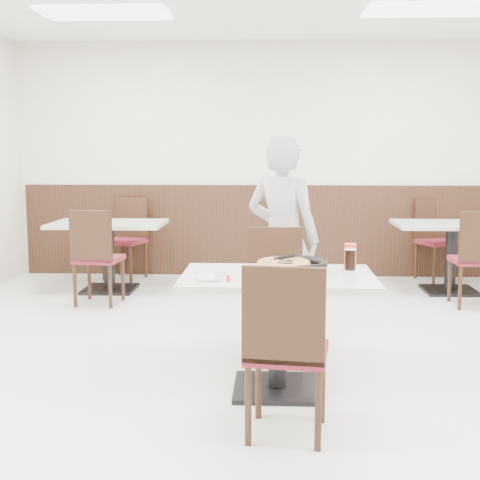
{
  "coord_description": "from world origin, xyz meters",
  "views": [
    {
      "loc": [
        0.07,
        -4.56,
        1.53
      ],
      "look_at": [
        -0.14,
        -0.3,
        0.95
      ],
      "focal_mm": 50.0,
      "sensor_mm": 36.0,
      "label": 1
    }
  ],
  "objects_px": {
    "red_cup": "(350,256)",
    "bg_table_right": "(451,258)",
    "pizza_pan": "(295,267)",
    "chair_far": "(276,295)",
    "main_table": "(278,333)",
    "bg_chair_left_near": "(99,257)",
    "cola_glass": "(350,260)",
    "bg_table_left": "(109,256)",
    "chair_near": "(287,348)",
    "side_plate": "(209,278)",
    "diner_person": "(283,239)",
    "bg_chair_right_far": "(439,240)",
    "bg_chair_left_far": "(125,239)",
    "pizza": "(284,266)",
    "bg_chair_right_near": "(474,258)"
  },
  "relations": [
    {
      "from": "red_cup",
      "to": "bg_table_right",
      "type": "xyz_separation_m",
      "value": [
        1.4,
        2.79,
        -0.45
      ]
    },
    {
      "from": "pizza_pan",
      "to": "chair_far",
      "type": "bearing_deg",
      "value": 100.5
    },
    {
      "from": "red_cup",
      "to": "main_table",
      "type": "bearing_deg",
      "value": -149.72
    },
    {
      "from": "bg_chair_left_near",
      "to": "cola_glass",
      "type": "bearing_deg",
      "value": -37.13
    },
    {
      "from": "bg_table_left",
      "to": "cola_glass",
      "type": "bearing_deg",
      "value": -50.55
    },
    {
      "from": "chair_near",
      "to": "side_plate",
      "type": "bearing_deg",
      "value": 141.1
    },
    {
      "from": "diner_person",
      "to": "bg_chair_right_far",
      "type": "relative_size",
      "value": 1.73
    },
    {
      "from": "bg_chair_left_far",
      "to": "pizza",
      "type": "bearing_deg",
      "value": 134.52
    },
    {
      "from": "pizza_pan",
      "to": "bg_table_left",
      "type": "distance_m",
      "value": 3.53
    },
    {
      "from": "chair_far",
      "to": "bg_table_left",
      "type": "xyz_separation_m",
      "value": [
        -1.8,
        2.31,
        -0.1
      ]
    },
    {
      "from": "main_table",
      "to": "cola_glass",
      "type": "height_order",
      "value": "cola_glass"
    },
    {
      "from": "chair_near",
      "to": "bg_table_right",
      "type": "xyz_separation_m",
      "value": [
        1.83,
        3.72,
        -0.1
      ]
    },
    {
      "from": "main_table",
      "to": "pizza_pan",
      "type": "distance_m",
      "value": 0.43
    },
    {
      "from": "chair_far",
      "to": "main_table",
      "type": "bearing_deg",
      "value": 87.41
    },
    {
      "from": "bg_table_left",
      "to": "bg_chair_left_far",
      "type": "height_order",
      "value": "bg_chair_left_far"
    },
    {
      "from": "bg_chair_left_far",
      "to": "bg_chair_right_near",
      "type": "height_order",
      "value": "same"
    },
    {
      "from": "chair_far",
      "to": "bg_table_right",
      "type": "distance_m",
      "value": 3.07
    },
    {
      "from": "bg_chair_left_near",
      "to": "chair_far",
      "type": "bearing_deg",
      "value": -37.17
    },
    {
      "from": "bg_chair_left_far",
      "to": "bg_chair_right_near",
      "type": "distance_m",
      "value": 3.91
    },
    {
      "from": "main_table",
      "to": "red_cup",
      "type": "height_order",
      "value": "red_cup"
    },
    {
      "from": "main_table",
      "to": "red_cup",
      "type": "distance_m",
      "value": 0.72
    },
    {
      "from": "chair_far",
      "to": "pizza",
      "type": "relative_size",
      "value": 3.32
    },
    {
      "from": "bg_chair_right_far",
      "to": "pizza_pan",
      "type": "bearing_deg",
      "value": 41.53
    },
    {
      "from": "side_plate",
      "to": "cola_glass",
      "type": "bearing_deg",
      "value": 22.76
    },
    {
      "from": "bg_chair_left_near",
      "to": "bg_table_right",
      "type": "height_order",
      "value": "bg_chair_left_near"
    },
    {
      "from": "chair_far",
      "to": "bg_chair_left_far",
      "type": "bearing_deg",
      "value": -62.68
    },
    {
      "from": "bg_table_left",
      "to": "bg_chair_left_near",
      "type": "distance_m",
      "value": 0.64
    },
    {
      "from": "diner_person",
      "to": "bg_table_right",
      "type": "distance_m",
      "value": 2.7
    },
    {
      "from": "pizza_pan",
      "to": "bg_chair_left_far",
      "type": "height_order",
      "value": "bg_chair_left_far"
    },
    {
      "from": "chair_far",
      "to": "red_cup",
      "type": "relative_size",
      "value": 5.94
    },
    {
      "from": "cola_glass",
      "to": "pizza_pan",
      "type": "bearing_deg",
      "value": -154.75
    },
    {
      "from": "cola_glass",
      "to": "bg_chair_right_near",
      "type": "relative_size",
      "value": 0.14
    },
    {
      "from": "bg_chair_right_near",
      "to": "bg_table_right",
      "type": "bearing_deg",
      "value": 93.87
    },
    {
      "from": "main_table",
      "to": "chair_near",
      "type": "height_order",
      "value": "chair_near"
    },
    {
      "from": "main_table",
      "to": "chair_near",
      "type": "relative_size",
      "value": 1.26
    },
    {
      "from": "bg_chair_left_near",
      "to": "chair_near",
      "type": "bearing_deg",
      "value": -52.21
    },
    {
      "from": "chair_near",
      "to": "pizza_pan",
      "type": "xyz_separation_m",
      "value": [
        0.06,
        0.68,
        0.32
      ]
    },
    {
      "from": "diner_person",
      "to": "chair_near",
      "type": "bearing_deg",
      "value": 114.54
    },
    {
      "from": "diner_person",
      "to": "bg_table_right",
      "type": "relative_size",
      "value": 1.37
    },
    {
      "from": "pizza",
      "to": "chair_far",
      "type": "bearing_deg",
      "value": 93.66
    },
    {
      "from": "chair_near",
      "to": "cola_glass",
      "type": "xyz_separation_m",
      "value": [
        0.42,
        0.85,
        0.34
      ]
    },
    {
      "from": "pizza_pan",
      "to": "cola_glass",
      "type": "bearing_deg",
      "value": 25.25
    },
    {
      "from": "pizza_pan",
      "to": "bg_table_left",
      "type": "relative_size",
      "value": 0.31
    },
    {
      "from": "cola_glass",
      "to": "bg_chair_left_far",
      "type": "xyz_separation_m",
      "value": [
        -2.25,
        3.43,
        -0.34
      ]
    },
    {
      "from": "chair_far",
      "to": "bg_chair_left_near",
      "type": "bearing_deg",
      "value": -47.38
    },
    {
      "from": "red_cup",
      "to": "bg_table_right",
      "type": "bearing_deg",
      "value": 63.31
    },
    {
      "from": "bg_chair_left_near",
      "to": "bg_chair_right_far",
      "type": "xyz_separation_m",
      "value": [
        3.66,
        1.4,
        0.0
      ]
    },
    {
      "from": "bg_table_left",
      "to": "bg_chair_left_near",
      "type": "relative_size",
      "value": 1.26
    },
    {
      "from": "pizza",
      "to": "bg_table_left",
      "type": "distance_m",
      "value": 3.54
    },
    {
      "from": "cola_glass",
      "to": "bg_chair_left_near",
      "type": "xyz_separation_m",
      "value": [
        -2.22,
        2.13,
        -0.34
      ]
    }
  ]
}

